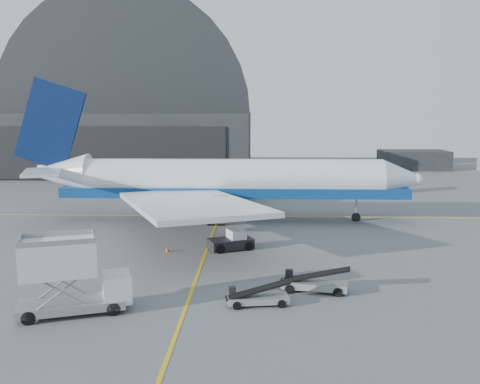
{
  "coord_description": "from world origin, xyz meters",
  "views": [
    {
      "loc": [
        4.64,
        -43.14,
        12.81
      ],
      "look_at": [
        2.87,
        10.14,
        4.5
      ],
      "focal_mm": 40.0,
      "sensor_mm": 36.0,
      "label": 1
    }
  ],
  "objects_px": {
    "belt_loader_a": "(257,298)",
    "catering_truck": "(69,277)",
    "belt_loader_b": "(314,283)",
    "airliner": "(218,181)",
    "pushback_tug": "(232,242)"
  },
  "relations": [
    {
      "from": "airliner",
      "to": "pushback_tug",
      "type": "xyz_separation_m",
      "value": [
        2.25,
        -13.09,
        -3.93
      ]
    },
    {
      "from": "belt_loader_a",
      "to": "catering_truck",
      "type": "bearing_deg",
      "value": -179.26
    },
    {
      "from": "catering_truck",
      "to": "belt_loader_a",
      "type": "distance_m",
      "value": 12.07
    },
    {
      "from": "catering_truck",
      "to": "pushback_tug",
      "type": "xyz_separation_m",
      "value": [
        9.4,
        16.0,
        -1.72
      ]
    },
    {
      "from": "catering_truck",
      "to": "belt_loader_b",
      "type": "bearing_deg",
      "value": -2.49
    },
    {
      "from": "belt_loader_b",
      "to": "pushback_tug",
      "type": "bearing_deg",
      "value": 130.26
    },
    {
      "from": "airliner",
      "to": "pushback_tug",
      "type": "bearing_deg",
      "value": -80.23
    },
    {
      "from": "airliner",
      "to": "catering_truck",
      "type": "relative_size",
      "value": 6.38
    },
    {
      "from": "belt_loader_b",
      "to": "airliner",
      "type": "bearing_deg",
      "value": 120.32
    },
    {
      "from": "airliner",
      "to": "pushback_tug",
      "type": "relative_size",
      "value": 10.44
    },
    {
      "from": "pushback_tug",
      "to": "belt_loader_a",
      "type": "xyz_separation_m",
      "value": [
        2.37,
        -14.16,
        -0.18
      ]
    },
    {
      "from": "pushback_tug",
      "to": "airliner",
      "type": "bearing_deg",
      "value": 76.06
    },
    {
      "from": "belt_loader_b",
      "to": "belt_loader_a",
      "type": "bearing_deg",
      "value": -133.73
    },
    {
      "from": "catering_truck",
      "to": "belt_loader_b",
      "type": "relative_size",
      "value": 1.47
    },
    {
      "from": "airliner",
      "to": "belt_loader_a",
      "type": "height_order",
      "value": "airliner"
    }
  ]
}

